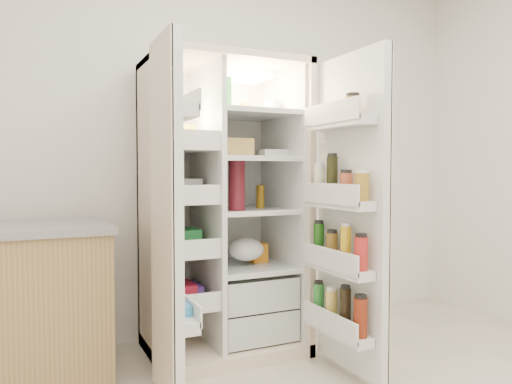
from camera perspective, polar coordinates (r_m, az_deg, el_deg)
name	(u,v)px	position (r m, az deg, el deg)	size (l,w,h in m)	color
wall_back	(221,139)	(3.44, -4.17, 6.21)	(4.00, 0.02, 2.70)	white
refrigerator	(223,231)	(3.09, -3.95, -4.64)	(0.92, 0.70, 1.80)	beige
freezer_door	(167,220)	(2.34, -10.39, -3.30)	(0.15, 0.40, 1.72)	silver
fridge_door	(349,218)	(2.68, 10.86, -3.03)	(0.17, 0.58, 1.72)	silver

